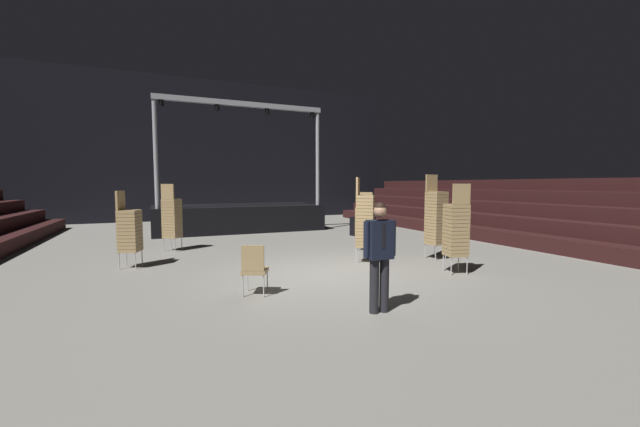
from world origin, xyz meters
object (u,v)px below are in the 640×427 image
object	(u,v)px
stage_riser	(238,216)
chair_stack_front_left	(456,229)
chair_stack_mid_right	(365,220)
chair_stack_rear_left	(129,229)
loose_chair_near_man	(254,267)
chair_stack_mid_left	(436,217)
man_with_tie	(380,251)
chair_stack_front_right	(364,221)
equipment_road_case	(363,226)
chair_stack_mid_centre	(172,217)

from	to	relation	value
stage_riser	chair_stack_front_left	xyz separation A→B (m)	(2.93, -10.21, 0.39)
stage_riser	chair_stack_mid_right	bearing A→B (deg)	-78.81
chair_stack_rear_left	loose_chair_near_man	xyz separation A→B (m)	(2.24, -3.48, -0.41)
stage_riser	chair_stack_front_left	world-z (taller)	stage_riser
chair_stack_mid_left	chair_stack_front_left	bearing A→B (deg)	58.55
man_with_tie	chair_stack_front_right	bearing A→B (deg)	-115.04
chair_stack_front_right	loose_chair_near_man	world-z (taller)	chair_stack_front_right
equipment_road_case	chair_stack_front_left	bearing A→B (deg)	-101.32
chair_stack_front_left	chair_stack_mid_right	xyz separation A→B (m)	(-1.29, 1.89, 0.08)
loose_chair_near_man	equipment_road_case	bearing A→B (deg)	72.04
chair_stack_mid_right	chair_stack_rear_left	world-z (taller)	chair_stack_mid_right
chair_stack_front_right	equipment_road_case	distance (m)	3.49
chair_stack_front_right	stage_riser	bearing A→B (deg)	-22.02
chair_stack_front_left	chair_stack_mid_right	bearing A→B (deg)	139.27
chair_stack_front_right	chair_stack_mid_right	world-z (taller)	chair_stack_mid_right
chair_stack_front_right	equipment_road_case	world-z (taller)	chair_stack_front_right
chair_stack_mid_left	chair_stack_mid_centre	distance (m)	7.81
equipment_road_case	man_with_tie	bearing A→B (deg)	-118.41
chair_stack_mid_left	chair_stack_mid_right	size ratio (longest dim) A/B	1.04
man_with_tie	equipment_road_case	xyz separation A→B (m)	(4.33, 8.01, -0.62)
loose_chair_near_man	stage_riser	bearing A→B (deg)	105.68
chair_stack_mid_left	chair_stack_mid_centre	world-z (taller)	chair_stack_mid_left
stage_riser	chair_stack_mid_right	distance (m)	8.50
stage_riser	chair_stack_mid_right	xyz separation A→B (m)	(1.65, -8.32, 0.48)
man_with_tie	chair_stack_front_left	bearing A→B (deg)	-150.03
chair_stack_mid_left	loose_chair_near_man	size ratio (longest dim) A/B	2.44
chair_stack_front_right	chair_stack_mid_right	distance (m)	1.79
chair_stack_front_right	chair_stack_mid_centre	size ratio (longest dim) A/B	0.88
chair_stack_front_left	chair_stack_mid_centre	world-z (taller)	same
chair_stack_rear_left	chair_stack_mid_right	bearing A→B (deg)	93.01
chair_stack_front_right	chair_stack_mid_right	xyz separation A→B (m)	(-0.88, -1.54, 0.21)
man_with_tie	chair_stack_mid_centre	size ratio (longest dim) A/B	0.86
man_with_tie	chair_stack_mid_left	size ratio (longest dim) A/B	0.76
equipment_road_case	stage_riser	bearing A→B (deg)	138.25
chair_stack_front_right	equipment_road_case	bearing A→B (deg)	-71.89
man_with_tie	equipment_road_case	bearing A→B (deg)	-115.66
chair_stack_front_right	chair_stack_rear_left	size ratio (longest dim) A/B	0.95
chair_stack_front_right	chair_stack_mid_centre	world-z (taller)	chair_stack_mid_centre
chair_stack_mid_right	chair_stack_rear_left	size ratio (longest dim) A/B	1.18
stage_riser	chair_stack_mid_left	size ratio (longest dim) A/B	3.08
chair_stack_mid_left	chair_stack_mid_right	distance (m)	2.05
stage_riser	chair_stack_rear_left	world-z (taller)	stage_riser
chair_stack_rear_left	loose_chair_near_man	bearing A→B (deg)	52.92
chair_stack_front_left	chair_stack_mid_left	bearing A→B (deg)	79.52
chair_stack_mid_left	man_with_tie	bearing A→B (deg)	33.34
chair_stack_mid_centre	equipment_road_case	bearing A→B (deg)	39.16
chair_stack_front_right	chair_stack_rear_left	bearing A→B (deg)	45.90
man_with_tie	chair_stack_front_left	distance (m)	3.42
chair_stack_mid_right	stage_riser	bearing A→B (deg)	-132.27
stage_riser	loose_chair_near_man	distance (m)	10.22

